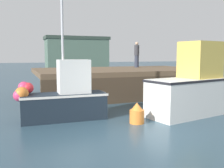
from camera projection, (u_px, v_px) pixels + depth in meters
ground at (149, 138)px, 7.53m from camera, size 120.00×160.00×0.10m
pier at (123, 74)px, 15.23m from camera, size 10.05×6.04×1.54m
fishing_boat_near_left at (64, 98)px, 9.37m from camera, size 3.29×1.23×4.80m
fishing_boat_near_right at (193, 87)px, 10.15m from camera, size 4.01×2.18×2.90m
rowboat at (204, 98)px, 13.07m from camera, size 2.04×1.15×0.37m
dockworker at (137, 55)px, 17.48m from camera, size 0.34×0.34×1.73m
warehouse at (77, 53)px, 41.58m from camera, size 10.15×4.17×5.36m
mooring_buoy_foreground at (137, 114)px, 8.90m from camera, size 0.51×0.51×0.73m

